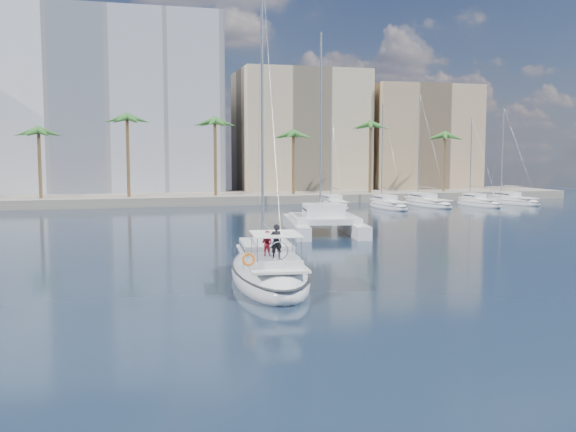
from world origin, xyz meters
name	(u,v)px	position (x,y,z in m)	size (l,w,h in m)	color
ground	(267,296)	(0.00, 0.00, 0.00)	(160.00, 160.00, 0.00)	black
quay	(168,199)	(0.00, 61.00, 0.60)	(120.00, 14.00, 1.20)	gray
building_modern	(80,107)	(-12.00, 73.00, 14.00)	(42.00, 16.00, 28.00)	white
building_beige	(300,134)	(22.00, 70.00, 10.00)	(20.00, 14.00, 20.00)	tan
building_tan_right	(418,141)	(42.00, 68.00, 9.00)	(18.00, 12.00, 18.00)	tan
palm_centre	(169,128)	(0.00, 57.00, 10.28)	(3.60, 3.60, 12.30)	brown
palm_right	(402,131)	(34.00, 57.00, 10.28)	(3.60, 3.60, 12.30)	brown
main_sloop	(269,271)	(0.92, 3.44, 0.56)	(5.34, 13.04, 18.83)	silver
catamaran	(323,219)	(10.67, 23.33, 1.15)	(8.05, 13.06, 17.79)	silver
seagull	(289,276)	(1.50, 1.28, 0.66)	(1.22, 0.53, 0.23)	silver
moored_yacht_a	(335,208)	(20.00, 47.00, 0.00)	(2.72, 9.35, 11.90)	silver
moored_yacht_b	(388,208)	(26.50, 45.00, 0.00)	(3.14, 10.78, 13.72)	silver
moored_yacht_c	(427,206)	(33.00, 47.00, 0.00)	(3.55, 12.21, 15.54)	silver
moored_yacht_d	(478,206)	(39.50, 45.00, 0.00)	(2.72, 9.35, 11.90)	silver
moored_yacht_e	(512,204)	(46.00, 47.00, 0.00)	(3.14, 10.78, 13.72)	silver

